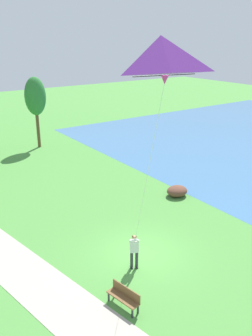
% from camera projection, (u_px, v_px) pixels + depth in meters
% --- Properties ---
extents(ground_plane, '(120.00, 120.00, 0.00)m').
position_uv_depth(ground_plane, '(141.00, 253.00, 18.05)').
color(ground_plane, '#4C8E3D').
extents(walkway_path, '(8.45, 31.87, 0.02)m').
position_uv_depth(walkway_path, '(22.00, 271.00, 16.67)').
color(walkway_path, '#ADA393').
rests_on(walkway_path, ground).
extents(person_kite_flyer, '(0.52, 0.62, 1.83)m').
position_uv_depth(person_kite_flyer, '(134.00, 249.00, 16.59)').
color(person_kite_flyer, '#232328').
rests_on(person_kite_flyer, ground).
extents(flying_kite, '(3.31, 4.55, 8.53)m').
position_uv_depth(flying_kite, '(160.00, 61.00, 8.84)').
color(flying_kite, purple).
extents(park_bench_near_walkway, '(0.72, 1.56, 0.88)m').
position_uv_depth(park_bench_near_walkway, '(124.00, 296.00, 14.36)').
color(park_bench_near_walkway, brown).
rests_on(park_bench_near_walkway, ground).
extents(tree_treeline_right, '(2.02, 1.73, 6.78)m').
position_uv_depth(tree_treeline_right, '(35.00, 97.00, 33.67)').
color(tree_treeline_right, brown).
rests_on(tree_treeline_right, ground).
extents(lakeside_shrub, '(1.47, 1.26, 0.71)m').
position_uv_depth(lakeside_shrub, '(177.00, 191.00, 24.43)').
color(lakeside_shrub, brown).
rests_on(lakeside_shrub, ground).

